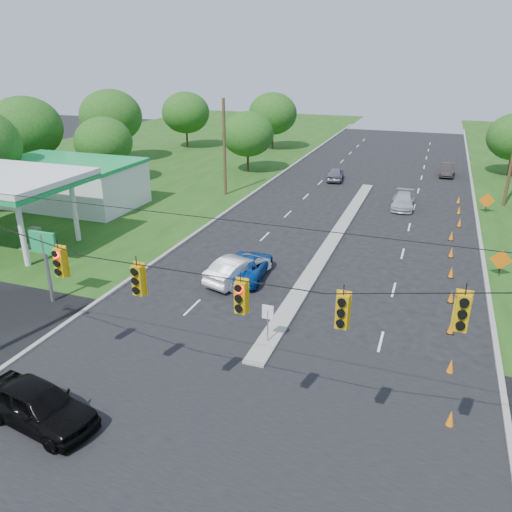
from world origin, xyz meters
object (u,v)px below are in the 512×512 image
at_px(white_sedan, 238,269).
at_px(blue_pickup, 247,266).
at_px(gas_station, 59,182).
at_px(black_sedan, 39,405).

relative_size(white_sedan, blue_pickup, 0.94).
xyz_separation_m(gas_station, black_sedan, (17.53, -22.25, -1.75)).
distance_m(gas_station, white_sedan, 21.37).
xyz_separation_m(black_sedan, blue_pickup, (2.45, 14.90, -0.12)).
distance_m(gas_station, blue_pickup, 21.37).
height_order(black_sedan, blue_pickup, black_sedan).
bearing_deg(black_sedan, gas_station, 47.75).
bearing_deg(gas_station, white_sedan, -22.43).
bearing_deg(white_sedan, gas_station, -6.18).
height_order(gas_station, blue_pickup, gas_station).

